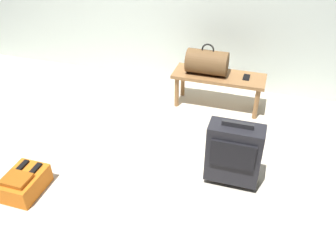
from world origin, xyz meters
TOP-DOWN VIEW (x-y plane):
  - ground_plane at (0.00, 0.00)m, footprint 6.60×6.60m
  - bench at (0.56, 1.07)m, footprint 1.00×0.36m
  - duffel_bag_brown at (0.41, 1.07)m, footprint 0.44×0.26m
  - cell_phone at (0.85, 1.08)m, footprint 0.07×0.14m
  - suitcase_upright_charcoal at (0.90, -0.13)m, footprint 0.44×0.23m
  - backpack_orange at (-0.70, -0.74)m, footprint 0.28×0.38m

SIDE VIEW (x-z plane):
  - ground_plane at x=0.00m, z-range 0.00..0.00m
  - backpack_orange at x=-0.70m, z-range -0.01..0.20m
  - suitcase_upright_charcoal at x=0.90m, z-range 0.01..0.62m
  - bench at x=0.56m, z-range 0.14..0.53m
  - cell_phone at x=0.85m, z-range 0.39..0.40m
  - duffel_bag_brown at x=0.41m, z-range 0.36..0.69m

